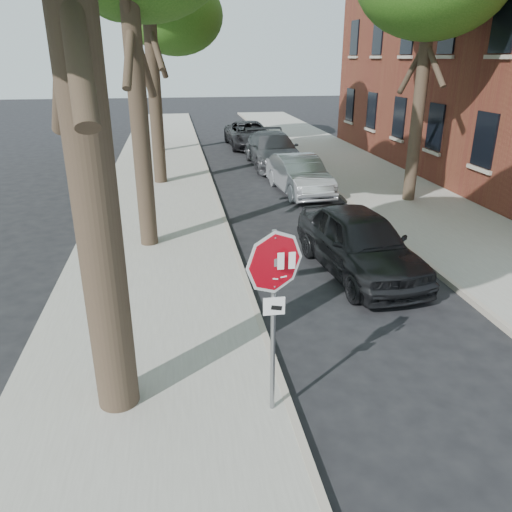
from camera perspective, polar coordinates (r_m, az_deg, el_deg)
The scene contains 10 objects.
ground at distance 7.45m, azimuth 7.36°, elevation -16.98°, with size 120.00×120.00×0.00m, color black.
sidewalk_left at distance 18.13m, azimuth -11.19°, elevation 6.72°, with size 4.00×55.00×0.12m, color gray.
sidewalk_right at distance 19.74m, azimuth 14.48°, elevation 7.66°, with size 4.00×55.00×0.12m, color gray.
curb_left at distance 18.17m, azimuth -4.68°, elevation 7.11°, with size 0.12×55.00×0.13m, color #9E9384.
curb_right at distance 19.02m, azimuth 8.76°, elevation 7.59°, with size 0.12×55.00×0.13m, color #9E9384.
stop_sign at distance 6.23m, azimuth 2.08°, elevation -3.83°, with size 0.76×0.34×2.61m.
car_a at distance 11.54m, azimuth 11.73°, elevation 1.55°, with size 1.75×4.34×1.48m, color black.
car_b at distance 18.36m, azimuth 4.95°, elevation 9.22°, with size 1.43×4.10×1.35m, color #A2A4AA.
car_c at distance 23.06m, azimuth 1.95°, elevation 12.02°, with size 2.08×5.12×1.49m, color #46474B.
car_d at distance 28.21m, azimuth -0.77°, elevation 13.71°, with size 2.28×4.95×1.38m, color black.
Camera 1 is at (-1.83, -5.53, 4.64)m, focal length 35.00 mm.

